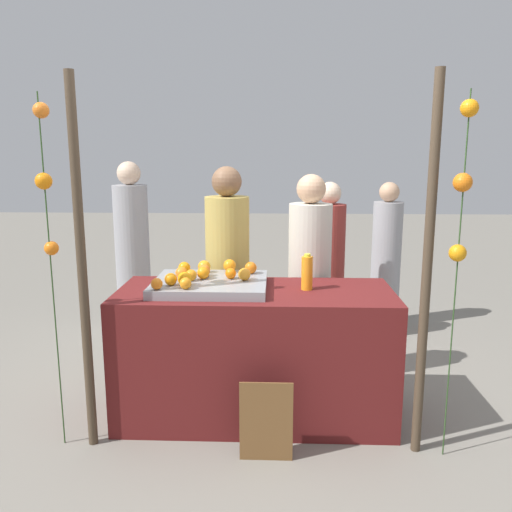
{
  "coord_description": "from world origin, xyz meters",
  "views": [
    {
      "loc": [
        0.13,
        -3.31,
        1.77
      ],
      "look_at": [
        0.0,
        0.15,
        1.08
      ],
      "focal_mm": 36.49,
      "sensor_mm": 36.0,
      "label": 1
    }
  ],
  "objects_px": {
    "juice_bottle": "(307,273)",
    "vendor_right": "(309,288)",
    "vendor_left": "(228,283)",
    "orange_1": "(251,268)",
    "stall_counter": "(255,353)",
    "chalkboard_sign": "(266,422)",
    "orange_0": "(186,283)"
  },
  "relations": [
    {
      "from": "juice_bottle",
      "to": "vendor_right",
      "type": "relative_size",
      "value": 0.15
    },
    {
      "from": "vendor_left",
      "to": "orange_1",
      "type": "bearing_deg",
      "value": -61.61
    },
    {
      "from": "orange_1",
      "to": "vendor_left",
      "type": "height_order",
      "value": "vendor_left"
    },
    {
      "from": "orange_1",
      "to": "juice_bottle",
      "type": "xyz_separation_m",
      "value": [
        0.38,
        -0.19,
        0.01
      ]
    },
    {
      "from": "stall_counter",
      "to": "vendor_right",
      "type": "relative_size",
      "value": 1.13
    },
    {
      "from": "juice_bottle",
      "to": "vendor_right",
      "type": "xyz_separation_m",
      "value": [
        0.05,
        0.53,
        -0.24
      ]
    },
    {
      "from": "juice_bottle",
      "to": "chalkboard_sign",
      "type": "xyz_separation_m",
      "value": [
        -0.26,
        -0.57,
        -0.76
      ]
    },
    {
      "from": "orange_0",
      "to": "vendor_left",
      "type": "xyz_separation_m",
      "value": [
        0.19,
        0.8,
        -0.2
      ]
    },
    {
      "from": "chalkboard_sign",
      "to": "vendor_left",
      "type": "xyz_separation_m",
      "value": [
        -0.32,
        1.12,
        0.54
      ]
    },
    {
      "from": "juice_bottle",
      "to": "chalkboard_sign",
      "type": "distance_m",
      "value": 0.98
    },
    {
      "from": "chalkboard_sign",
      "to": "vendor_right",
      "type": "xyz_separation_m",
      "value": [
        0.31,
        1.1,
        0.52
      ]
    },
    {
      "from": "orange_0",
      "to": "chalkboard_sign",
      "type": "bearing_deg",
      "value": -32.81
    },
    {
      "from": "orange_0",
      "to": "vendor_right",
      "type": "bearing_deg",
      "value": 43.46
    },
    {
      "from": "orange_1",
      "to": "orange_0",
      "type": "bearing_deg",
      "value": -131.48
    },
    {
      "from": "orange_1",
      "to": "vendor_right",
      "type": "distance_m",
      "value": 0.6
    },
    {
      "from": "vendor_left",
      "to": "vendor_right",
      "type": "distance_m",
      "value": 0.63
    },
    {
      "from": "orange_0",
      "to": "juice_bottle",
      "type": "relative_size",
      "value": 0.31
    },
    {
      "from": "chalkboard_sign",
      "to": "orange_1",
      "type": "bearing_deg",
      "value": 99.31
    },
    {
      "from": "vendor_left",
      "to": "vendor_right",
      "type": "bearing_deg",
      "value": -2.08
    },
    {
      "from": "orange_0",
      "to": "vendor_left",
      "type": "height_order",
      "value": "vendor_left"
    },
    {
      "from": "stall_counter",
      "to": "orange_1",
      "type": "bearing_deg",
      "value": 100.14
    },
    {
      "from": "orange_1",
      "to": "chalkboard_sign",
      "type": "height_order",
      "value": "orange_1"
    },
    {
      "from": "orange_0",
      "to": "chalkboard_sign",
      "type": "distance_m",
      "value": 0.96
    },
    {
      "from": "chalkboard_sign",
      "to": "juice_bottle",
      "type": "bearing_deg",
      "value": 66.01
    },
    {
      "from": "stall_counter",
      "to": "juice_bottle",
      "type": "relative_size",
      "value": 7.57
    },
    {
      "from": "vendor_left",
      "to": "chalkboard_sign",
      "type": "bearing_deg",
      "value": -74.07
    },
    {
      "from": "juice_bottle",
      "to": "chalkboard_sign",
      "type": "bearing_deg",
      "value": -113.99
    },
    {
      "from": "orange_0",
      "to": "juice_bottle",
      "type": "xyz_separation_m",
      "value": [
        0.76,
        0.25,
        0.02
      ]
    },
    {
      "from": "vendor_right",
      "to": "chalkboard_sign",
      "type": "bearing_deg",
      "value": -105.62
    },
    {
      "from": "orange_1",
      "to": "vendor_left",
      "type": "relative_size",
      "value": 0.05
    },
    {
      "from": "juice_bottle",
      "to": "orange_0",
      "type": "bearing_deg",
      "value": -162.1
    },
    {
      "from": "orange_0",
      "to": "vendor_left",
      "type": "bearing_deg",
      "value": 76.75
    }
  ]
}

